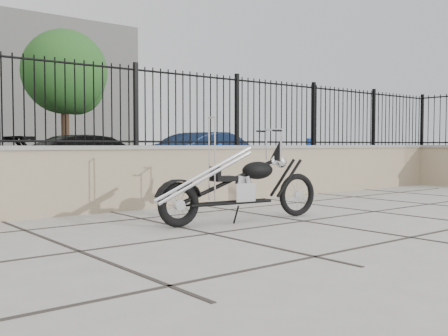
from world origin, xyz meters
name	(u,v)px	position (x,y,z in m)	size (l,w,h in m)	color
ground_plane	(304,221)	(0.00, 0.00, 0.00)	(90.00, 90.00, 0.00)	#99968E
parking_lot	(6,176)	(0.00, 12.50, 0.00)	(30.00, 30.00, 0.00)	black
retaining_wall	(190,175)	(0.00, 2.50, 0.48)	(14.00, 0.36, 0.96)	gray
iron_fence	(190,109)	(0.00, 2.50, 1.56)	(14.00, 0.08, 1.20)	black
chopper_motorcycle	(239,169)	(-0.67, 0.49, 0.67)	(2.23, 0.39, 1.34)	black
car_black	(98,159)	(0.80, 7.65, 0.61)	(1.70, 4.17, 1.21)	black
car_blue	(214,155)	(4.56, 7.75, 0.66)	(1.40, 4.01, 1.32)	#0F1C38
bollard_b	(219,166)	(2.15, 4.45, 0.50)	(0.12, 0.12, 0.99)	#0C37BD
bollard_c	(309,159)	(5.83, 5.15, 0.57)	(0.14, 0.14, 1.14)	#0B3CAE
tree_right	(65,68)	(3.66, 16.72, 4.15)	(3.51, 3.51, 5.92)	#382619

